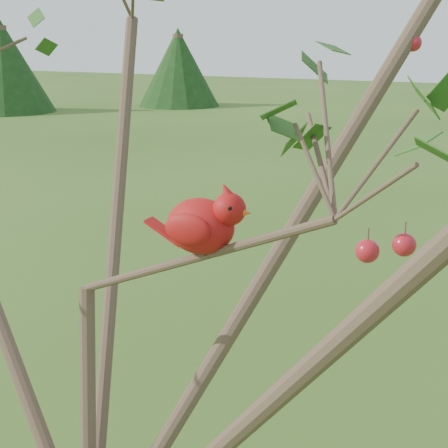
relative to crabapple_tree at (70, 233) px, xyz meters
name	(u,v)px	position (x,y,z in m)	size (l,w,h in m)	color
crabapple_tree	(70,233)	(0.00, 0.00, 0.00)	(2.35, 2.05, 2.95)	#463026
cardinal	(204,224)	(0.25, 0.10, 0.03)	(0.23, 0.12, 0.16)	red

